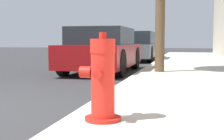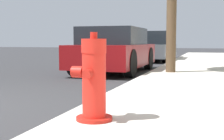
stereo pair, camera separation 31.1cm
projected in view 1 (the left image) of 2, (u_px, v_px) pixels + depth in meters
The scene contains 4 objects.
sidewalk_slab at pixel (219, 137), 2.78m from camera, with size 3.04×40.00×0.12m.
fire_hydrant at pixel (102, 81), 3.10m from camera, with size 0.42×0.43×0.88m.
parked_car_near at pixel (103, 50), 9.13m from camera, with size 1.73×3.86×1.30m.
parked_car_mid at pixel (137, 47), 14.60m from camera, with size 1.74×4.30×1.35m.
Camera 1 is at (3.29, -2.86, 0.91)m, focal length 50.00 mm.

